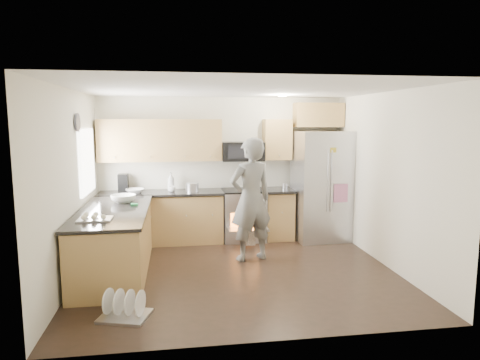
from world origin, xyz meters
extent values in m
plane|color=black|center=(0.00, 0.00, 0.00)|extent=(4.50, 4.50, 0.00)
cube|color=silver|center=(0.00, 2.00, 1.30)|extent=(4.50, 0.04, 2.60)
cube|color=silver|center=(0.00, -2.00, 1.30)|extent=(4.50, 0.04, 2.60)
cube|color=silver|center=(-2.25, 0.00, 1.30)|extent=(0.04, 4.00, 2.60)
cube|color=silver|center=(2.25, 0.00, 1.30)|extent=(0.04, 4.00, 2.60)
cube|color=white|center=(0.00, 0.00, 2.60)|extent=(4.50, 4.00, 0.04)
cube|color=white|center=(-2.23, 1.00, 1.55)|extent=(0.04, 1.00, 1.00)
cylinder|color=#F2E2C2|center=(0.90, 1.10, 2.58)|extent=(0.14, 0.14, 0.02)
cylinder|color=#474754|center=(-2.22, 0.45, 2.15)|extent=(0.03, 0.26, 0.26)
cube|color=#A27F41|center=(-1.12, 1.70, 0.43)|extent=(2.15, 0.60, 0.87)
cube|color=black|center=(-1.12, 1.69, 0.91)|extent=(2.19, 0.64, 0.04)
cube|color=#A27F41|center=(1.00, 1.70, 0.43)|extent=(0.50, 0.60, 0.87)
cube|color=black|center=(1.00, 1.69, 0.91)|extent=(0.54, 0.64, 0.04)
cube|color=#A27F41|center=(-1.12, 1.83, 1.83)|extent=(2.16, 0.33, 0.74)
cube|color=#A27F41|center=(1.00, 1.83, 1.83)|extent=(0.50, 0.33, 0.74)
cube|color=#A27F41|center=(1.78, 1.83, 2.28)|extent=(0.90, 0.33, 0.44)
imported|color=silver|center=(-1.57, 1.63, 0.96)|extent=(0.31, 0.31, 0.08)
imported|color=white|center=(-0.96, 1.80, 1.09)|extent=(0.13, 0.13, 0.33)
imported|color=white|center=(-0.94, 1.68, 0.97)|extent=(0.12, 0.12, 0.10)
cylinder|color=#B7B7BC|center=(-0.58, 1.64, 1.00)|extent=(0.23, 0.23, 0.16)
cube|color=black|center=(-1.79, 1.80, 1.08)|extent=(0.17, 0.21, 0.32)
cylinder|color=#B7B7BC|center=(1.16, 1.82, 0.96)|extent=(0.10, 0.10, 0.08)
cube|color=#A27F41|center=(-1.75, 0.25, 0.43)|extent=(0.90, 2.30, 0.87)
cube|color=black|center=(-1.75, 0.25, 0.91)|extent=(0.96, 2.36, 0.04)
imported|color=white|center=(-1.67, 0.78, 0.98)|extent=(0.38, 0.38, 0.12)
cube|color=green|center=(-1.48, 0.50, 0.94)|extent=(0.10, 0.07, 0.03)
cube|color=#B7B7BC|center=(-1.89, -0.37, 0.97)|extent=(0.42, 0.32, 0.09)
cube|color=#B7B7BC|center=(0.35, 1.68, 0.45)|extent=(0.76, 0.62, 0.90)
cube|color=black|center=(0.35, 1.68, 0.92)|extent=(0.76, 0.60, 0.03)
cube|color=orange|center=(0.35, 1.36, 0.40)|extent=(0.56, 0.02, 0.34)
cube|color=#B7B7BC|center=(0.35, 1.20, 0.32)|extent=(0.70, 0.34, 0.03)
cube|color=white|center=(0.35, 1.15, 0.18)|extent=(0.24, 0.03, 0.28)
cube|color=black|center=(0.35, 1.80, 1.62)|extent=(0.76, 0.40, 0.34)
cube|color=#B7B7BC|center=(1.77, 1.51, 0.99)|extent=(1.02, 0.81, 1.99)
cylinder|color=#B7B7BC|center=(1.74, 1.12, 1.13)|extent=(0.03, 0.03, 1.08)
cylinder|color=#B7B7BC|center=(1.80, 1.12, 1.13)|extent=(0.03, 0.03, 1.08)
cube|color=pink|center=(1.99, 1.13, 0.92)|extent=(0.26, 0.02, 0.32)
cube|color=#849FD3|center=(1.58, 1.13, 1.46)|extent=(0.19, 0.02, 0.24)
imported|color=slate|center=(0.28, 0.54, 0.96)|extent=(0.80, 0.64, 1.92)
cube|color=#B7B7BC|center=(-1.45, -1.24, 0.02)|extent=(0.62, 0.55, 0.03)
cylinder|color=white|center=(-1.63, -1.19, 0.18)|extent=(0.10, 0.28, 0.29)
cylinder|color=white|center=(-1.51, -1.23, 0.18)|extent=(0.10, 0.28, 0.29)
cylinder|color=white|center=(-1.40, -1.26, 0.18)|extent=(0.10, 0.28, 0.29)
cylinder|color=white|center=(-1.28, -1.30, 0.18)|extent=(0.10, 0.28, 0.29)
camera|label=1|loc=(-0.85, -5.89, 2.18)|focal=32.00mm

